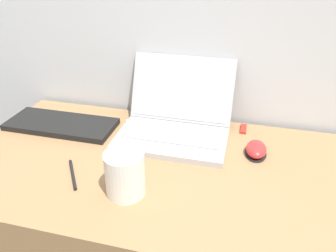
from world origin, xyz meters
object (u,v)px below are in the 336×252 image
object	(u,v)px
laptop	(176,119)
computer_mouse	(256,150)
usb_stick	(243,129)
drink_cup	(125,173)
pen	(73,174)
external_keyboard	(61,124)

from	to	relation	value
laptop	computer_mouse	xyz separation A→B (m)	(0.27, -0.06, -0.04)
usb_stick	drink_cup	bearing A→B (deg)	-124.36
computer_mouse	usb_stick	world-z (taller)	computer_mouse
computer_mouse	laptop	bearing A→B (deg)	166.62
computer_mouse	pen	distance (m)	0.55
drink_cup	usb_stick	bearing A→B (deg)	55.64
external_keyboard	usb_stick	world-z (taller)	external_keyboard
external_keyboard	pen	world-z (taller)	external_keyboard
laptop	usb_stick	xyz separation A→B (m)	(0.22, 0.08, -0.05)
computer_mouse	external_keyboard	distance (m)	0.67
computer_mouse	external_keyboard	bearing A→B (deg)	179.36
external_keyboard	usb_stick	xyz separation A→B (m)	(0.62, 0.14, -0.01)
laptop	drink_cup	bearing A→B (deg)	-99.48
usb_stick	external_keyboard	bearing A→B (deg)	-167.68
laptop	drink_cup	distance (m)	0.33
laptop	computer_mouse	world-z (taller)	laptop
drink_cup	external_keyboard	world-z (taller)	drink_cup
drink_cup	computer_mouse	world-z (taller)	drink_cup
laptop	external_keyboard	distance (m)	0.41
external_keyboard	pen	distance (m)	0.30
computer_mouse	usb_stick	distance (m)	0.15
drink_cup	usb_stick	xyz separation A→B (m)	(0.28, 0.41, -0.06)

